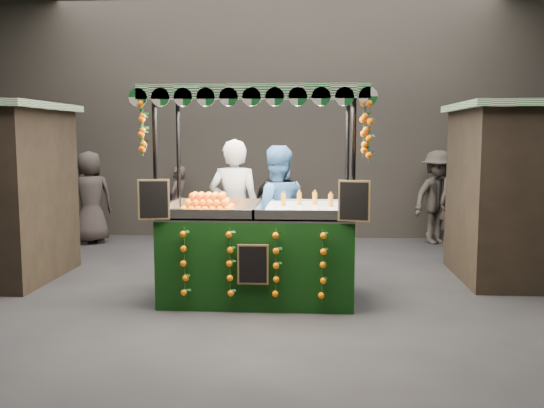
{
  "coord_description": "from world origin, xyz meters",
  "views": [
    {
      "loc": [
        0.81,
        -7.51,
        2.12
      ],
      "look_at": [
        0.26,
        0.66,
        1.19
      ],
      "focal_mm": 39.7,
      "sensor_mm": 36.0,
      "label": 1
    }
  ],
  "objects": [
    {
      "name": "shopper_0",
      "position": [
        -4.04,
        1.8,
        0.9
      ],
      "size": [
        0.71,
        0.51,
        1.8
      ],
      "rotation": [
        0.0,
        0.0,
        0.12
      ],
      "color": "#282221",
      "rests_on": "ground"
    },
    {
      "name": "shopper_1",
      "position": [
        3.9,
        1.93,
        0.9
      ],
      "size": [
        0.92,
        0.74,
        1.81
      ],
      "rotation": [
        0.0,
        0.0,
        -0.06
      ],
      "color": "#292221",
      "rests_on": "ground"
    },
    {
      "name": "juice_stall",
      "position": [
        0.12,
        0.12,
        0.84
      ],
      "size": [
        2.81,
        1.65,
        2.72
      ],
      "color": "black",
      "rests_on": "ground"
    },
    {
      "name": "market_hall",
      "position": [
        0.0,
        0.0,
        3.38
      ],
      "size": [
        12.1,
        10.1,
        5.05
      ],
      "color": "black",
      "rests_on": "ground"
    },
    {
      "name": "vendor_grey",
      "position": [
        -0.33,
        1.16,
        1.04
      ],
      "size": [
        0.79,
        0.55,
        2.08
      ],
      "rotation": [
        0.0,
        0.0,
        3.07
      ],
      "color": "gray",
      "rests_on": "ground"
    },
    {
      "name": "shopper_2",
      "position": [
        0.19,
        3.4,
        0.87
      ],
      "size": [
        1.1,
        0.76,
        1.73
      ],
      "rotation": [
        0.0,
        0.0,
        2.78
      ],
      "color": "black",
      "rests_on": "ground"
    },
    {
      "name": "vendor_blue",
      "position": [
        0.28,
        1.06,
        0.99
      ],
      "size": [
        1.1,
        0.93,
        1.99
      ],
      "rotation": [
        0.0,
        0.0,
        3.35
      ],
      "color": "#284D83",
      "rests_on": "ground"
    },
    {
      "name": "ground",
      "position": [
        0.0,
        0.0,
        0.0
      ],
      "size": [
        12.0,
        12.0,
        0.0
      ],
      "primitive_type": "plane",
      "color": "black",
      "rests_on": "ground"
    },
    {
      "name": "shopper_4",
      "position": [
        -3.58,
        4.01,
        0.91
      ],
      "size": [
        1.07,
        0.99,
        1.83
      ],
      "rotation": [
        0.0,
        0.0,
        3.75
      ],
      "color": "#2A2422",
      "rests_on": "ground"
    },
    {
      "name": "shopper_3",
      "position": [
        3.28,
        4.46,
        0.92
      ],
      "size": [
        1.37,
        1.22,
        1.84
      ],
      "rotation": [
        0.0,
        0.0,
        0.58
      ],
      "color": "#2B2823",
      "rests_on": "ground"
    },
    {
      "name": "shopper_7",
      "position": [
        3.56,
        4.19,
        0.83
      ],
      "size": [
        0.62,
        0.42,
        1.67
      ],
      "rotation": [
        0.0,
        0.0,
        -0.04
      ],
      "color": "#2E2726",
      "rests_on": "ground"
    },
    {
      "name": "shopper_5",
      "position": [
        4.5,
        3.56,
        0.93
      ],
      "size": [
        1.63,
        1.58,
        1.85
      ],
      "rotation": [
        0.0,
        0.0,
        2.39
      ],
      "color": "black",
      "rests_on": "ground"
    },
    {
      "name": "shopper_6",
      "position": [
        -1.95,
        4.6,
        0.75
      ],
      "size": [
        0.49,
        0.62,
        1.51
      ],
      "rotation": [
        0.0,
        0.0,
        -1.83
      ],
      "color": "#2D2625",
      "rests_on": "ground"
    }
  ]
}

